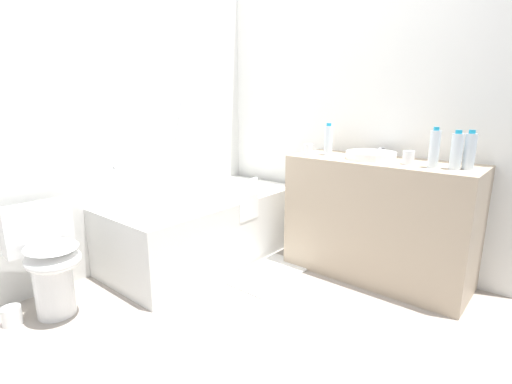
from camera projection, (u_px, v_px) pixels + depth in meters
ground_plane at (226, 316)px, 2.39m from camera, size 3.82×3.82×0.00m
wall_back_tiled at (107, 117)px, 2.87m from camera, size 3.22×0.10×2.38m
wall_right_mirror at (346, 115)px, 3.19m from camera, size 0.10×2.76×2.38m
bathtub at (204, 225)px, 3.21m from camera, size 1.64×0.80×1.29m
toilet at (48, 258)px, 2.35m from camera, size 0.40×0.50×0.70m
vanity_counter at (377, 219)px, 2.84m from camera, size 0.53×1.33×0.90m
sink_basin at (371, 155)px, 2.77m from camera, size 0.36×0.36×0.05m
sink_faucet at (382, 152)px, 2.93m from camera, size 0.11×0.15×0.07m
water_bottle_0 at (456, 151)px, 2.35m from camera, size 0.07×0.07×0.24m
water_bottle_1 at (470, 151)px, 2.35m from camera, size 0.07×0.07×0.24m
water_bottle_2 at (434, 149)px, 2.40m from camera, size 0.06×0.06×0.26m
water_bottle_3 at (328, 140)px, 2.94m from camera, size 0.07×0.07×0.25m
drinking_glass_0 at (408, 158)px, 2.55m from camera, size 0.08×0.08×0.09m
drinking_glass_1 at (308, 149)px, 3.00m from camera, size 0.07×0.07×0.08m
bath_mat at (269, 273)px, 2.95m from camera, size 0.67×0.38×0.01m
toilet_paper_roll at (12, 316)px, 2.28m from camera, size 0.11×0.11×0.11m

